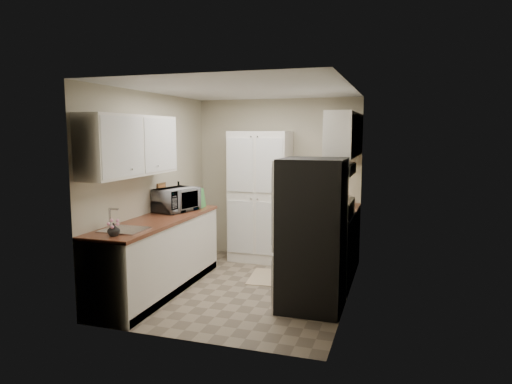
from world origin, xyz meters
TOP-DOWN VIEW (x-y plane):
  - ground at (0.00, 0.00)m, footprint 3.20×3.20m
  - room_shell at (-0.02, -0.01)m, footprint 2.64×3.24m
  - pantry_cabinet at (-0.20, 1.32)m, footprint 0.90×0.55m
  - base_cabinet_left at (-0.99, -0.43)m, footprint 0.60×2.30m
  - countertop_left at (-0.99, -0.43)m, footprint 0.63×2.33m
  - base_cabinet_right at (0.99, 1.19)m, footprint 0.60×0.80m
  - countertop_right at (0.99, 1.19)m, footprint 0.63×0.83m
  - electric_range at (0.97, 0.39)m, footprint 0.71×0.78m
  - refrigerator at (0.94, -0.41)m, footprint 0.70×0.72m
  - microwave at (-1.02, 0.13)m, footprint 0.53×0.65m
  - wine_bottle at (-1.14, 0.43)m, footprint 0.09×0.09m
  - flower_vase at (-0.94, -1.41)m, footprint 0.13×0.13m
  - cutting_board at (-0.82, 0.51)m, footprint 0.04×0.22m
  - toaster_oven at (1.06, 1.14)m, footprint 0.36×0.40m
  - fruit_basket at (1.03, 1.12)m, footprint 0.28×0.28m
  - kitchen_mat at (0.16, 0.48)m, footprint 0.54×0.78m

SIDE VIEW (x-z plane):
  - ground at x=0.00m, z-range 0.00..0.00m
  - kitchen_mat at x=0.16m, z-range 0.00..0.01m
  - base_cabinet_left at x=-0.99m, z-range 0.00..0.88m
  - base_cabinet_right at x=0.99m, z-range 0.00..0.88m
  - electric_range at x=0.97m, z-range -0.09..1.04m
  - refrigerator at x=0.94m, z-range 0.00..1.70m
  - countertop_left at x=-0.99m, z-range 0.88..0.92m
  - countertop_right at x=0.99m, z-range 0.88..0.92m
  - flower_vase at x=-0.94m, z-range 0.92..1.05m
  - pantry_cabinet at x=-0.20m, z-range 0.00..2.00m
  - toaster_oven at x=1.06m, z-range 0.92..1.11m
  - cutting_board at x=-0.82m, z-range 0.92..1.19m
  - microwave at x=-1.02m, z-range 0.92..1.24m
  - wine_bottle at x=-1.14m, z-range 0.92..1.26m
  - fruit_basket at x=1.03m, z-range 1.11..1.21m
  - room_shell at x=-0.02m, z-range 0.37..2.89m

